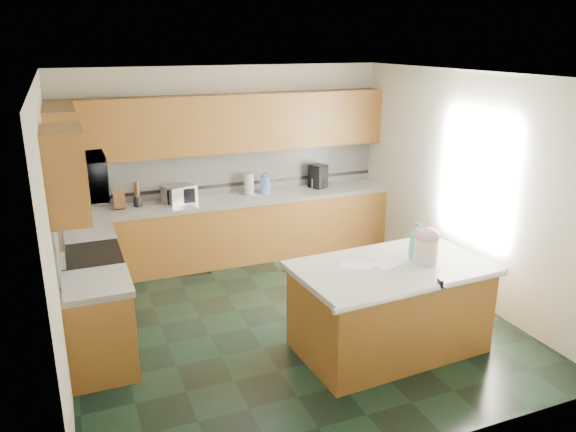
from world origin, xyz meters
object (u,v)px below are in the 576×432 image
soap_bottle_island (416,240)px  knife_block (119,200)px  island_base (389,310)px  toaster_oven (179,194)px  island_top (392,268)px  coffee_maker (318,176)px  treat_jar (426,251)px

soap_bottle_island → knife_block: soap_bottle_island is taller
island_base → knife_block: knife_block is taller
toaster_oven → island_top: bearing=-86.3°
toaster_oven → coffee_maker: coffee_maker is taller
island_base → island_top: (0.00, 0.00, 0.46)m
toaster_oven → coffee_maker: bearing=-21.9°
island_base → island_top: size_ratio=0.95×
treat_jar → toaster_oven: (-1.82, 3.04, -0.00)m
island_base → knife_block: size_ratio=7.22×
island_base → knife_block: 3.79m
treat_jar → soap_bottle_island: size_ratio=0.65×
toaster_oven → island_base: bearing=-86.3°
island_top → treat_jar: bearing=-13.5°
island_top → toaster_oven: size_ratio=4.63×
island_top → toaster_oven: 3.33m
treat_jar → toaster_oven: bearing=119.0°
soap_bottle_island → knife_block: bearing=126.9°
soap_bottle_island → toaster_oven: 3.42m
island_top → soap_bottle_island: bearing=10.0°
soap_bottle_island → island_top: bearing=-171.3°
soap_bottle_island → coffee_maker: bearing=79.8°
soap_bottle_island → coffee_maker: (0.28, 2.93, -0.02)m
knife_block → coffee_maker: (2.86, 0.03, 0.05)m
island_base → toaster_oven: 3.38m
treat_jar → knife_block: bearing=128.7°
island_base → soap_bottle_island: (0.32, 0.08, 0.68)m
island_base → island_top: bearing=0.0°
island_base → toaster_oven: (-1.48, 2.98, 0.61)m
knife_block → island_base: bearing=-46.6°
treat_jar → coffee_maker: 3.08m
soap_bottle_island → toaster_oven: bearing=117.1°
island_base → treat_jar: 0.70m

